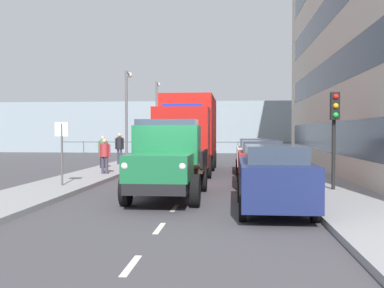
{
  "coord_description": "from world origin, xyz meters",
  "views": [
    {
      "loc": [
        -1.56,
        12.6,
        2.06
      ],
      "look_at": [
        0.67,
        -11.66,
        1.39
      ],
      "focal_mm": 41.7,
      "sensor_mm": 36.0,
      "label": 1
    }
  ],
  "objects_px": {
    "pedestrian_near_railing": "(105,153)",
    "pedestrian_in_dark_coat": "(142,147)",
    "car_navy_kerbside_near": "(273,177)",
    "car_maroon_oppositeside_0": "(162,151)",
    "car_white_kerbside_2": "(254,155)",
    "lamp_post_far": "(157,111)",
    "car_red_kerbside_1": "(261,162)",
    "truck_vintage_green": "(167,161)",
    "lamp_post_promenade": "(127,107)",
    "pedestrian_couple_b": "(103,149)",
    "pedestrian_strolling": "(142,145)",
    "pedestrian_with_bag": "(120,146)",
    "lorry_cargo_red": "(189,131)",
    "traffic_light_near": "(335,119)",
    "street_sign": "(62,142)"
  },
  "relations": [
    {
      "from": "pedestrian_near_railing",
      "to": "pedestrian_in_dark_coat",
      "type": "bearing_deg",
      "value": -90.28
    },
    {
      "from": "car_navy_kerbside_near",
      "to": "car_maroon_oppositeside_0",
      "type": "height_order",
      "value": "same"
    },
    {
      "from": "car_white_kerbside_2",
      "to": "lamp_post_far",
      "type": "bearing_deg",
      "value": -62.12
    },
    {
      "from": "car_red_kerbside_1",
      "to": "car_maroon_oppositeside_0",
      "type": "bearing_deg",
      "value": -59.77
    },
    {
      "from": "truck_vintage_green",
      "to": "lamp_post_promenade",
      "type": "xyz_separation_m",
      "value": [
        4.5,
        -13.52,
        2.38
      ]
    },
    {
      "from": "lamp_post_promenade",
      "to": "car_navy_kerbside_near",
      "type": "bearing_deg",
      "value": 116.21
    },
    {
      "from": "car_maroon_oppositeside_0",
      "to": "pedestrian_couple_b",
      "type": "height_order",
      "value": "pedestrian_couple_b"
    },
    {
      "from": "pedestrian_strolling",
      "to": "lamp_post_far",
      "type": "relative_size",
      "value": 0.28
    },
    {
      "from": "truck_vintage_green",
      "to": "pedestrian_couple_b",
      "type": "xyz_separation_m",
      "value": [
        4.8,
        -9.39,
        -0.03
      ]
    },
    {
      "from": "car_navy_kerbside_near",
      "to": "pedestrian_couple_b",
      "type": "bearing_deg",
      "value": -54.97
    },
    {
      "from": "pedestrian_in_dark_coat",
      "to": "lamp_post_far",
      "type": "distance_m",
      "value": 8.59
    },
    {
      "from": "pedestrian_with_bag",
      "to": "lamp_post_far",
      "type": "bearing_deg",
      "value": -92.33
    },
    {
      "from": "truck_vintage_green",
      "to": "car_navy_kerbside_near",
      "type": "height_order",
      "value": "truck_vintage_green"
    },
    {
      "from": "car_maroon_oppositeside_0",
      "to": "pedestrian_in_dark_coat",
      "type": "height_order",
      "value": "pedestrian_in_dark_coat"
    },
    {
      "from": "lorry_cargo_red",
      "to": "pedestrian_strolling",
      "type": "bearing_deg",
      "value": -62.17
    },
    {
      "from": "lorry_cargo_red",
      "to": "car_white_kerbside_2",
      "type": "height_order",
      "value": "lorry_cargo_red"
    },
    {
      "from": "traffic_light_near",
      "to": "street_sign",
      "type": "xyz_separation_m",
      "value": [
        9.38,
        -0.36,
        -0.79
      ]
    },
    {
      "from": "car_maroon_oppositeside_0",
      "to": "pedestrian_near_railing",
      "type": "xyz_separation_m",
      "value": [
        1.64,
        6.2,
        0.19
      ]
    },
    {
      "from": "pedestrian_with_bag",
      "to": "car_white_kerbside_2",
      "type": "bearing_deg",
      "value": 157.25
    },
    {
      "from": "pedestrian_with_bag",
      "to": "pedestrian_strolling",
      "type": "relative_size",
      "value": 1.09
    },
    {
      "from": "car_white_kerbside_2",
      "to": "lamp_post_promenade",
      "type": "height_order",
      "value": "lamp_post_promenade"
    },
    {
      "from": "pedestrian_near_railing",
      "to": "pedestrian_couple_b",
      "type": "bearing_deg",
      "value": -72.05
    },
    {
      "from": "car_white_kerbside_2",
      "to": "car_maroon_oppositeside_0",
      "type": "distance_m",
      "value": 6.28
    },
    {
      "from": "lorry_cargo_red",
      "to": "traffic_light_near",
      "type": "height_order",
      "value": "lorry_cargo_red"
    },
    {
      "from": "pedestrian_near_railing",
      "to": "pedestrian_with_bag",
      "type": "bearing_deg",
      "value": -81.9
    },
    {
      "from": "pedestrian_couple_b",
      "to": "pedestrian_with_bag",
      "type": "height_order",
      "value": "pedestrian_with_bag"
    },
    {
      "from": "car_red_kerbside_1",
      "to": "car_white_kerbside_2",
      "type": "bearing_deg",
      "value": -90.0
    },
    {
      "from": "pedestrian_with_bag",
      "to": "lamp_post_far",
      "type": "distance_m",
      "value": 10.81
    },
    {
      "from": "car_navy_kerbside_near",
      "to": "street_sign",
      "type": "height_order",
      "value": "street_sign"
    },
    {
      "from": "car_white_kerbside_2",
      "to": "pedestrian_with_bag",
      "type": "bearing_deg",
      "value": -22.75
    },
    {
      "from": "truck_vintage_green",
      "to": "street_sign",
      "type": "distance_m",
      "value": 4.55
    },
    {
      "from": "lamp_post_promenade",
      "to": "lamp_post_far",
      "type": "relative_size",
      "value": 0.94
    },
    {
      "from": "car_navy_kerbside_near",
      "to": "car_maroon_oppositeside_0",
      "type": "relative_size",
      "value": 1.12
    },
    {
      "from": "pedestrian_near_railing",
      "to": "street_sign",
      "type": "xyz_separation_m",
      "value": [
        0.26,
        4.4,
        0.6
      ]
    },
    {
      "from": "street_sign",
      "to": "pedestrian_near_railing",
      "type": "bearing_deg",
      "value": -93.45
    },
    {
      "from": "pedestrian_strolling",
      "to": "traffic_light_near",
      "type": "distance_m",
      "value": 17.62
    },
    {
      "from": "pedestrian_couple_b",
      "to": "lamp_post_promenade",
      "type": "bearing_deg",
      "value": -94.15
    },
    {
      "from": "car_red_kerbside_1",
      "to": "pedestrian_near_railing",
      "type": "height_order",
      "value": "pedestrian_near_railing"
    },
    {
      "from": "car_white_kerbside_2",
      "to": "lamp_post_far",
      "type": "xyz_separation_m",
      "value": [
        7.26,
        -13.73,
        2.86
      ]
    },
    {
      "from": "lamp_post_far",
      "to": "traffic_light_near",
      "type": "bearing_deg",
      "value": 114.24
    },
    {
      "from": "pedestrian_near_railing",
      "to": "truck_vintage_green",
      "type": "bearing_deg",
      "value": 120.96
    },
    {
      "from": "truck_vintage_green",
      "to": "pedestrian_with_bag",
      "type": "relative_size",
      "value": 3.09
    },
    {
      "from": "car_red_kerbside_1",
      "to": "pedestrian_couple_b",
      "type": "relative_size",
      "value": 2.38
    },
    {
      "from": "pedestrian_couple_b",
      "to": "lamp_post_far",
      "type": "xyz_separation_m",
      "value": [
        -0.57,
        -13.38,
        2.61
      ]
    },
    {
      "from": "car_white_kerbside_2",
      "to": "lamp_post_promenade",
      "type": "distance_m",
      "value": 9.15
    },
    {
      "from": "lorry_cargo_red",
      "to": "pedestrian_strolling",
      "type": "relative_size",
      "value": 4.9
    },
    {
      "from": "car_red_kerbside_1",
      "to": "street_sign",
      "type": "distance_m",
      "value": 7.34
    },
    {
      "from": "lorry_cargo_red",
      "to": "lamp_post_promenade",
      "type": "xyz_separation_m",
      "value": [
        4.24,
        -4.46,
        1.49
      ]
    },
    {
      "from": "car_white_kerbside_2",
      "to": "car_maroon_oppositeside_0",
      "type": "relative_size",
      "value": 1.15
    },
    {
      "from": "traffic_light_near",
      "to": "lamp_post_far",
      "type": "bearing_deg",
      "value": -65.76
    }
  ]
}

